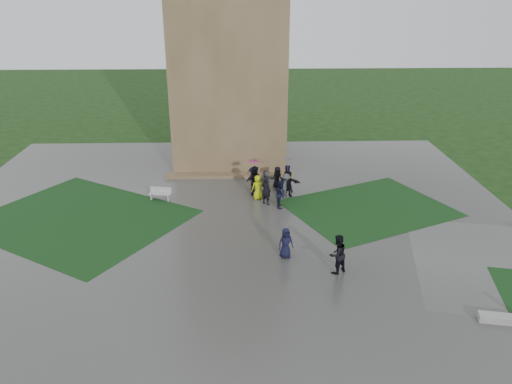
{
  "coord_description": "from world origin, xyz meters",
  "views": [
    {
      "loc": [
        0.9,
        -22.2,
        12.44
      ],
      "look_at": [
        1.68,
        4.9,
        1.2
      ],
      "focal_mm": 35.0,
      "sensor_mm": 36.0,
      "label": 1
    }
  ],
  "objects_px": {
    "bench": "(160,193)",
    "pedestrian_mid": "(286,243)",
    "tower": "(229,38)",
    "pedestrian_near": "(337,254)"
  },
  "relations": [
    {
      "from": "bench",
      "to": "pedestrian_mid",
      "type": "bearing_deg",
      "value": -36.26
    },
    {
      "from": "tower",
      "to": "pedestrian_near",
      "type": "distance_m",
      "value": 19.66
    },
    {
      "from": "bench",
      "to": "tower",
      "type": "bearing_deg",
      "value": 72.12
    },
    {
      "from": "pedestrian_mid",
      "to": "pedestrian_near",
      "type": "relative_size",
      "value": 0.81
    },
    {
      "from": "bench",
      "to": "pedestrian_mid",
      "type": "relative_size",
      "value": 0.91
    },
    {
      "from": "bench",
      "to": "pedestrian_mid",
      "type": "xyz_separation_m",
      "value": [
        7.24,
        -7.39,
        0.37
      ]
    },
    {
      "from": "pedestrian_mid",
      "to": "tower",
      "type": "bearing_deg",
      "value": 84.0
    },
    {
      "from": "pedestrian_near",
      "to": "pedestrian_mid",
      "type": "bearing_deg",
      "value": -65.97
    },
    {
      "from": "tower",
      "to": "bench",
      "type": "distance_m",
      "value": 12.67
    },
    {
      "from": "pedestrian_near",
      "to": "bench",
      "type": "bearing_deg",
      "value": -75.82
    }
  ]
}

